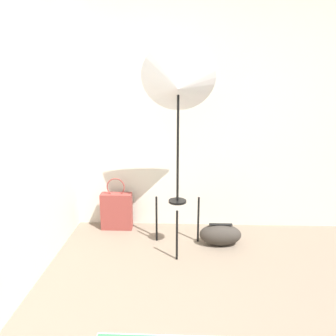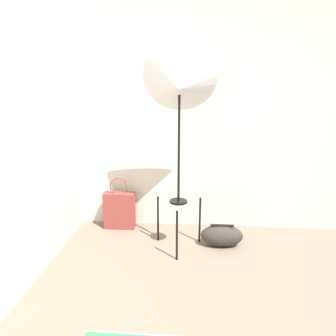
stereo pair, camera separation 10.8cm
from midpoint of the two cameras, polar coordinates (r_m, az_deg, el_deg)
wall_back at (r=3.44m, az=11.01°, el=10.59°), size 8.00×0.05×2.60m
wall_side_left at (r=2.43m, az=-25.45°, el=8.02°), size 0.05×8.00×2.60m
photo_umbrella at (r=2.86m, az=3.11°, el=14.21°), size 0.66×0.49×1.86m
tote_bag at (r=3.57m, az=-7.60°, el=-7.23°), size 0.33×0.12×0.56m
duffel_bag at (r=3.25m, az=10.30°, el=-11.51°), size 0.40×0.21×0.22m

